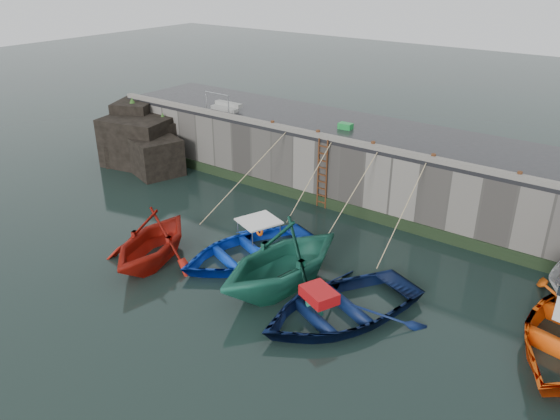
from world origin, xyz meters
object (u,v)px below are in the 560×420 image
Objects in this scene: bollard_b at (318,133)px; bollard_c at (373,145)px; boat_near_blue at (248,258)px; boat_near_navy at (339,315)px; fish_crate at (345,126)px; bollard_d at (433,157)px; boat_near_blacktrim at (282,286)px; bollard_a at (272,124)px; bollard_e at (519,175)px; boat_near_white at (154,261)px; ladder at (322,174)px.

bollard_b and bollard_c have the same top height.
boat_near_blue is 0.97× the size of boat_near_navy.
bollard_c reaches higher than boat_near_navy.
bollard_d is (4.89, -1.70, 0.01)m from fish_crate.
bollard_d is (2.34, 6.69, 3.30)m from boat_near_blacktrim.
boat_near_blue is at bearing -60.97° from bollard_a.
bollard_a and bollard_e have the same top height.
boat_near_white is at bearing -86.18° from bollard_a.
bollard_e is (11.00, 0.00, 0.00)m from bollard_a.
bollard_e reaches higher than boat_near_white.
boat_near_navy is at bearing 3.52° from boat_near_blacktrim.
bollard_b is at bearing 58.51° from boat_near_white.
boat_near_navy is 20.19× the size of bollard_e.
bollard_a is 2.50m from bollard_b.
fish_crate reaches higher than ladder.
bollard_b and bollard_d have the same top height.
bollard_e is (7.74, 5.87, 3.30)m from boat_near_blue.
boat_near_navy is 20.19× the size of bollard_b.
bollard_d reaches higher than boat_near_blue.
bollard_b is 8.50m from bollard_e.
boat_near_blue is 1.03× the size of boat_near_blacktrim.
boat_near_navy is at bearing -68.82° from bollard_c.
boat_near_blacktrim is 18.99× the size of bollard_c.
ladder is 11.43× the size of bollard_e.
fish_crate reaches higher than boat_near_blacktrim.
bollard_d is at bearing 113.96° from boat_near_navy.
bollard_e is at bearing -14.26° from fish_crate.
boat_near_blacktrim reaches higher than boat_near_blue.
bollard_c is at bearing 134.39° from boat_near_navy.
bollard_b is 2.70m from bollard_c.
boat_near_navy is 20.19× the size of bollard_c.
fish_crate is 8.27m from bollard_e.
bollard_a is 7.80m from bollard_d.
fish_crate is 3.37m from bollard_a.
boat_near_white is 0.81× the size of boat_near_blue.
bollard_d is at bearing 0.00° from bollard_c.
ladder is at bearing 120.59° from boat_near_blacktrim.
bollard_b is at bearing 180.00° from bollard_e.
boat_near_white is 15.87× the size of bollard_c.
boat_near_blue is 19.59× the size of bollard_c.
boat_near_navy is at bearing -8.81° from boat_near_white.
bollard_b is at bearing 123.30° from boat_near_blacktrim.
ladder is 8.33m from boat_near_white.
bollard_d is at bearing -21.55° from fish_crate.
bollard_e is at bearing 0.00° from bollard_b.
bollard_a is at bearing 180.00° from bollard_b.
fish_crate is 2.25× the size of bollard_d.
boat_near_blue is 19.59× the size of bollard_e.
boat_near_blacktrim is 9.37m from fish_crate.
bollard_d is (2.60, 0.00, 0.00)m from bollard_c.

